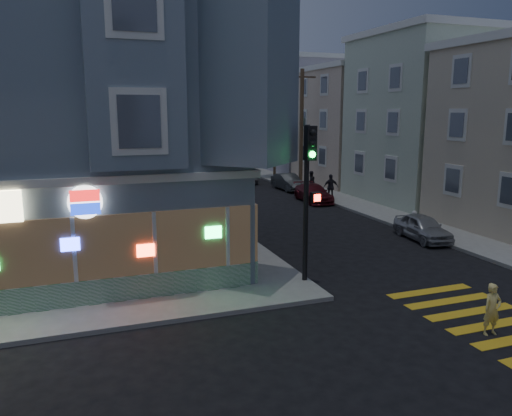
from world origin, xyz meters
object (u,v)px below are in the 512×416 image
pedestrian_a (311,182)px  parked_car_c (313,193)px  parked_car_a (423,227)px  utility_pole (301,127)px  traffic_signal (309,177)px  pedestrian_b (331,187)px  fire_hydrant (414,218)px  parked_car_d (241,175)px  parked_car_b (288,182)px  street_tree_near (275,135)px  street_tree_far (246,131)px  running_child (492,309)px

pedestrian_a → parked_car_c: 2.70m
parked_car_a → parked_car_c: bearing=98.3°
utility_pole → traffic_signal: bearing=-114.3°
pedestrian_b → fire_hydrant: 8.12m
pedestrian_a → parked_car_c: pedestrian_a is taller
pedestrian_a → parked_car_a: (-0.60, -13.31, -0.35)m
parked_car_d → fire_hydrant: bearing=-74.1°
parked_car_b → fire_hydrant: bearing=-86.9°
street_tree_near → traffic_signal: (-9.38, -26.34, -0.10)m
parked_car_a → utility_pole: bearing=91.7°
pedestrian_b → fire_hydrant: (0.57, -8.08, -0.46)m
street_tree_far → parked_car_a: 30.77m
street_tree_far → parked_car_b: 14.97m
running_child → parked_car_d: size_ratio=0.31×
parked_car_b → parked_car_c: 5.21m
pedestrian_a → parked_car_d: size_ratio=0.34×
parked_car_c → traffic_signal: size_ratio=0.74×
pedestrian_a → fire_hydrant: 11.15m
parked_car_a → parked_car_d: 21.33m
street_tree_far → pedestrian_b: size_ratio=3.04×
street_tree_far → traffic_signal: bearing=-105.3°
parked_car_b → pedestrian_b: bearing=-85.8°
parked_car_d → parked_car_a: bearing=-78.2°
street_tree_far → pedestrian_a: size_ratio=3.29×
utility_pole → parked_car_d: (-3.40, 4.68, -4.13)m
pedestrian_b → running_child: bearing=85.3°
pedestrian_b → parked_car_c: pedestrian_b is taller
street_tree_near → parked_car_b: (-1.50, -6.52, -3.31)m
street_tree_near → parked_car_d: street_tree_near is taller
utility_pole → parked_car_c: (-1.69, -5.72, -4.21)m
traffic_signal → running_child: bearing=-63.0°
pedestrian_a → pedestrian_b: size_ratio=0.93×
running_child → fire_hydrant: 12.77m
street_tree_far → running_child: bearing=-99.1°
parked_car_d → traffic_signal: (-5.78, -25.02, 3.17)m
street_tree_far → parked_car_d: 10.51m
pedestrian_b → parked_car_d: bearing=-65.2°
parked_car_a → parked_car_d: parked_car_d is taller
parked_car_c → fire_hydrant: bearing=-76.1°
parked_car_c → pedestrian_b: bearing=-26.1°
pedestrian_b → fire_hydrant: size_ratio=2.24×
pedestrian_a → parked_car_c: size_ratio=0.40×
parked_car_c → fire_hydrant: parked_car_c is taller
parked_car_c → fire_hydrant: (1.56, -8.65, -0.03)m
parked_car_a → parked_car_b: (0.00, 16.03, 0.02)m
street_tree_near → parked_car_b: bearing=-103.0°
utility_pole → parked_car_d: bearing=126.0°
running_child → pedestrian_a: pedestrian_a is taller
pedestrian_b → parked_car_b: (-0.60, 5.77, -0.40)m
parked_car_d → fire_hydrant: (3.27, -19.05, -0.10)m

